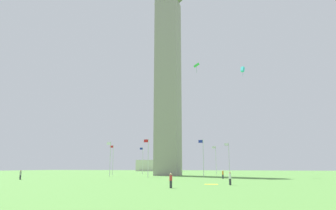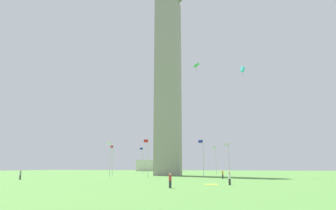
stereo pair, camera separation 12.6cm
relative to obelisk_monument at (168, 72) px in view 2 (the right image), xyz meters
name	(u,v)px [view 2 (the right image)]	position (x,y,z in m)	size (l,w,h in m)	color
ground_plane	(168,176)	(0.00, 0.00, -28.85)	(260.00, 260.00, 0.00)	#548C3D
obelisk_monument	(168,72)	(0.00, 0.00, 0.00)	(6.35, 6.35, 57.70)	gray
flagpole_n	(113,159)	(16.36, 0.00, -24.23)	(1.12, 0.14, 8.45)	silver
flagpole_ne	(110,157)	(11.58, 11.53, -24.23)	(1.12, 0.14, 8.45)	silver
flagpole_e	(148,156)	(0.06, 16.30, -24.23)	(1.12, 0.14, 8.45)	silver
flagpole_se	(203,156)	(-11.47, 11.53, -24.23)	(1.12, 0.14, 8.45)	silver
flagpole_s	(229,158)	(-16.24, 0.00, -24.23)	(1.12, 0.14, 8.45)	silver
flagpole_sw	(216,159)	(-11.47, -11.53, -24.23)	(1.12, 0.14, 8.45)	silver
flagpole_w	(182,159)	(0.06, -16.30, -24.23)	(1.12, 0.14, 8.45)	silver
flagpole_nw	(143,159)	(11.58, -11.53, -24.23)	(1.12, 0.14, 8.45)	silver
person_white_shirt	(230,178)	(-19.60, 40.44, -28.01)	(0.32, 0.32, 1.68)	#2D2D38
person_gray_shirt	(20,175)	(18.88, 33.09, -28.01)	(0.32, 0.32, 1.70)	#2D2D38
person_orange_shirt	(223,174)	(-16.48, 18.67, -28.01)	(0.32, 0.32, 1.70)	#2D2D38
person_red_shirt	(170,181)	(-13.75, 47.89, -28.04)	(0.32, 0.32, 1.62)	#2D2D38
kite_cyan_box	(243,69)	(-20.91, 4.61, -2.36)	(1.13, 1.28, 2.67)	#33C6D1
kite_green_diamond	(196,65)	(-9.53, 6.88, -1.02)	(1.35, 1.56, 2.59)	green
distant_building	(159,165)	(29.72, -86.25, -25.80)	(22.99, 11.09, 6.09)	beige
picnic_blanket_near_first_person	(211,184)	(-16.99, 39.14, -28.84)	(1.80, 1.40, 0.01)	yellow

